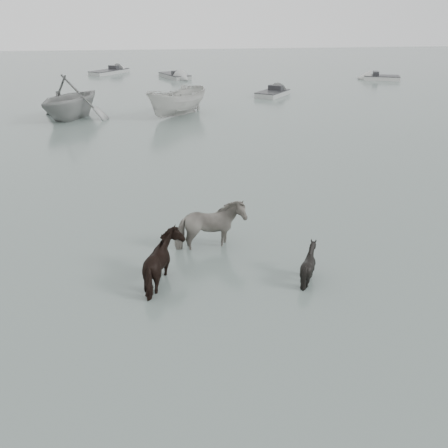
{
  "coord_description": "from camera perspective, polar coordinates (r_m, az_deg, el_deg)",
  "views": [
    {
      "loc": [
        -1.41,
        -12.71,
        6.71
      ],
      "look_at": [
        0.24,
        0.0,
        1.0
      ],
      "focal_mm": 40.0,
      "sensor_mm": 36.0,
      "label": 1
    }
  ],
  "objects": [
    {
      "name": "skiff_star",
      "position": [
        51.38,
        17.57,
        15.86
      ],
      "size": [
        4.79,
        2.98,
        0.75
      ],
      "primitive_type": null,
      "rotation": [
        0.0,
        0.0,
        2.81
      ],
      "color": "beige",
      "rests_on": "ground"
    },
    {
      "name": "skiff_far",
      "position": [
        54.77,
        -13.0,
        16.78
      ],
      "size": [
        5.06,
        5.69,
        0.75
      ],
      "primitive_type": null,
      "rotation": [
        0.0,
        0.0,
        0.89
      ],
      "color": "#9FA29F",
      "rests_on": "ground"
    },
    {
      "name": "ground",
      "position": [
        14.44,
        -0.94,
        -3.68
      ],
      "size": [
        140.0,
        140.0,
        0.0
      ],
      "primitive_type": "plane",
      "color": "#505F5A",
      "rests_on": "ground"
    },
    {
      "name": "pony_black",
      "position": [
        13.23,
        9.71,
        -3.98
      ],
      "size": [
        1.31,
        1.25,
        1.15
      ],
      "primitive_type": "imported",
      "rotation": [
        0.0,
        0.0,
        1.95
      ],
      "color": "black",
      "rests_on": "ground"
    },
    {
      "name": "pony_dark",
      "position": [
        12.86,
        -6.72,
        -3.48
      ],
      "size": [
        1.63,
        1.82,
        1.62
      ],
      "primitive_type": "imported",
      "rotation": [
        0.0,
        0.0,
        1.75
      ],
      "color": "black",
      "rests_on": "ground"
    },
    {
      "name": "skiff_port",
      "position": [
        40.45,
        5.59,
        14.89
      ],
      "size": [
        3.93,
        4.39,
        0.75
      ],
      "primitive_type": null,
      "rotation": [
        0.0,
        0.0,
        0.9
      ],
      "color": "#9C9F9C",
      "rests_on": "ground"
    },
    {
      "name": "boat_small",
      "position": [
        32.93,
        -5.36,
        13.87
      ],
      "size": [
        4.9,
        4.92,
        1.95
      ],
      "primitive_type": "imported",
      "rotation": [
        0.0,
        0.0,
        -0.78
      ],
      "color": "#B3B4AF",
      "rests_on": "ground"
    },
    {
      "name": "pony_pinto",
      "position": [
        14.52,
        -1.66,
        0.27
      ],
      "size": [
        2.17,
        1.25,
        1.73
      ],
      "primitive_type": "imported",
      "rotation": [
        0.0,
        0.0,
        1.73
      ],
      "color": "black",
      "rests_on": "ground"
    },
    {
      "name": "skiff_mid",
      "position": [
        50.63,
        -5.67,
        16.71
      ],
      "size": [
        3.69,
        5.81,
        0.75
      ],
      "primitive_type": null,
      "rotation": [
        0.0,
        0.0,
        -1.17
      ],
      "color": "gray",
      "rests_on": "ground"
    },
    {
      "name": "rowboat_trail",
      "position": [
        33.41,
        -17.18,
        13.87
      ],
      "size": [
        6.65,
        6.95,
        2.84
      ],
      "primitive_type": "imported",
      "rotation": [
        0.0,
        0.0,
        2.65
      ],
      "color": "gray",
      "rests_on": "ground"
    }
  ]
}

